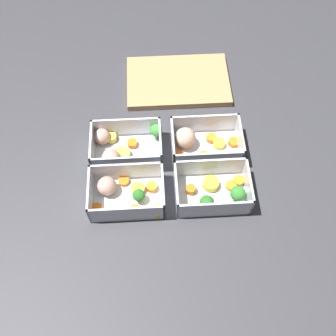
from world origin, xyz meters
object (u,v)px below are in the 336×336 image
object	(u,v)px
container_near_left	(125,193)
container_far_left	(122,147)
container_near_right	(215,191)
container_far_right	(200,142)

from	to	relation	value
container_near_left	container_far_left	world-z (taller)	same
container_near_right	container_far_right	distance (m)	0.14
container_near_left	container_far_right	size ratio (longest dim) A/B	1.01
container_near_right	container_far_right	xyz separation A→B (m)	(-0.02, 0.13, 0.00)
container_far_left	container_near_right	bearing A→B (deg)	-31.85
container_near_left	container_far_right	bearing A→B (deg)	34.66
container_near_right	container_near_left	bearing A→B (deg)	178.23
container_near_left	container_near_right	xyz separation A→B (m)	(0.21, -0.01, 0.00)
container_near_right	container_far_right	world-z (taller)	same
container_far_left	container_far_right	distance (m)	0.19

